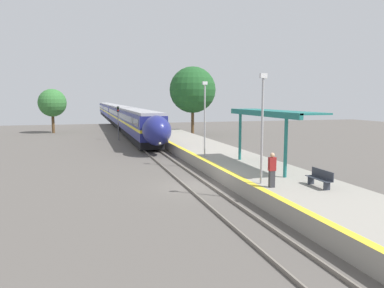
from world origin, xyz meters
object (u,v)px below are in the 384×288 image
object	(u,v)px
train	(116,113)
lamppost_mid	(205,114)
platform_bench	(320,178)
lamppost_near	(262,122)
person_waiting	(272,169)
railway_signal	(118,120)

from	to	relation	value
train	lamppost_mid	xyz separation A→B (m)	(2.35, -53.80, 1.90)
train	lamppost_mid	world-z (taller)	lamppost_mid
platform_bench	lamppost_near	distance (m)	4.05
lamppost_near	platform_bench	bearing A→B (deg)	-31.34
lamppost_mid	person_waiting	bearing A→B (deg)	-89.26
train	lamppost_near	distance (m)	63.48
platform_bench	lamppost_near	world-z (taller)	lamppost_near
railway_signal	lamppost_near	xyz separation A→B (m)	(4.67, -31.10, 1.50)
railway_signal	lamppost_mid	distance (m)	22.04
lamppost_mid	train	bearing A→B (deg)	92.50
platform_bench	person_waiting	xyz separation A→B (m)	(-2.38, 0.62, 0.44)
train	platform_bench	distance (m)	65.13
person_waiting	lamppost_near	distance (m)	2.51
person_waiting	railway_signal	size ratio (longest dim) A/B	0.41
railway_signal	lamppost_mid	bearing A→B (deg)	-77.75
railway_signal	person_waiting	bearing A→B (deg)	-81.47
lamppost_mid	railway_signal	bearing A→B (deg)	102.25
lamppost_mid	platform_bench	bearing A→B (deg)	-77.26
train	lamppost_near	xyz separation A→B (m)	(2.35, -63.41, 1.90)
train	lamppost_near	bearing A→B (deg)	-87.88
platform_bench	railway_signal	size ratio (longest dim) A/B	0.41
train	lamppost_near	size ratio (longest dim) A/B	16.90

